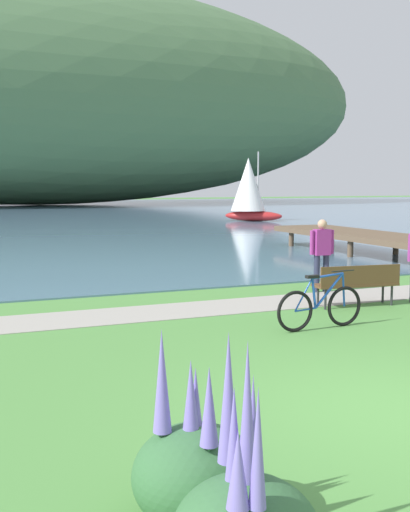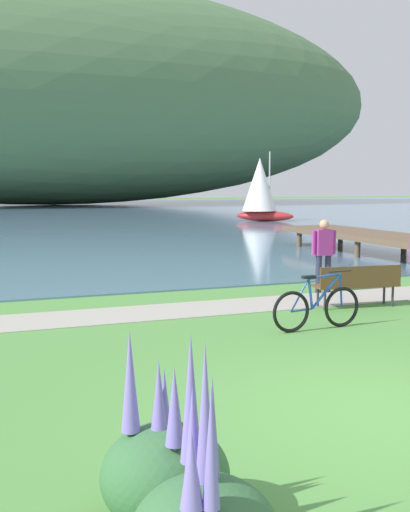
{
  "view_description": "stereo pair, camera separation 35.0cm",
  "coord_description": "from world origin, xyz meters",
  "views": [
    {
      "loc": [
        -4.57,
        -5.36,
        2.54
      ],
      "look_at": [
        0.42,
        6.87,
        1.0
      ],
      "focal_mm": 43.72,
      "sensor_mm": 36.0,
      "label": 1
    },
    {
      "loc": [
        -4.24,
        -5.48,
        2.54
      ],
      "look_at": [
        0.42,
        6.87,
        1.0
      ],
      "focal_mm": 43.72,
      "sensor_mm": 36.0,
      "label": 2
    }
  ],
  "objects": [
    {
      "name": "person_at_shoreline",
      "position": [
        3.41,
        6.98,
        0.98
      ],
      "size": [
        0.61,
        0.25,
        1.71
      ],
      "color": "#282D47",
      "rests_on": "ground"
    },
    {
      "name": "shoreline_path",
      "position": [
        0.0,
        6.21,
        0.01
      ],
      "size": [
        60.0,
        1.5,
        0.01
      ],
      "primitive_type": "cube",
      "color": "#A39E93",
      "rests_on": "ground"
    },
    {
      "name": "pier_dock",
      "position": [
        9.0,
        12.37,
        0.69
      ],
      "size": [
        2.4,
        10.0,
        0.8
      ],
      "color": "brown",
      "rests_on": "ground"
    },
    {
      "name": "bicycle_leaning_near_bench",
      "position": [
        1.35,
        3.8,
        0.4
      ],
      "size": [
        1.77,
        0.17,
        1.01
      ],
      "color": "black",
      "rests_on": "ground"
    },
    {
      "name": "bay_water",
      "position": [
        0.0,
        48.37,
        0.02
      ],
      "size": [
        180.0,
        80.0,
        0.04
      ],
      "primitive_type": "cube",
      "color": "#5B7F9E",
      "rests_on": "ground"
    },
    {
      "name": "echium_bush_closest_to_camera",
      "position": [
        -2.97,
        -1.25,
        0.41
      ],
      "size": [
        0.97,
        0.97,
        1.5
      ],
      "color": "#386B3D",
      "rests_on": "ground"
    },
    {
      "name": "park_bench_near_camera",
      "position": [
        3.15,
        5.22,
        0.52
      ],
      "size": [
        1.84,
        0.67,
        0.88
      ],
      "color": "brown",
      "rests_on": "ground"
    },
    {
      "name": "sailboat_mid_bay",
      "position": [
        13.9,
        32.14,
        2.2
      ],
      "size": [
        3.75,
        3.56,
        4.59
      ],
      "color": "#B22323",
      "rests_on": "bay_water"
    },
    {
      "name": "ground_plane",
      "position": [
        0.0,
        0.0,
        0.0
      ],
      "size": [
        200.0,
        200.0,
        0.0
      ],
      "primitive_type": "plane",
      "color": "#518E42"
    },
    {
      "name": "distant_hillside",
      "position": [
        5.04,
        69.7,
        12.98
      ],
      "size": [
        82.89,
        28.0,
        25.87
      ],
      "primitive_type": "ellipsoid",
      "color": "#4C7047",
      "rests_on": "bay_water"
    }
  ]
}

